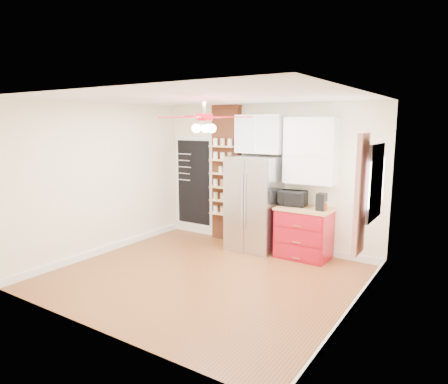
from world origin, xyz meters
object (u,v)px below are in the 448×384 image
Objects in this scene: coffee_maker at (321,202)px; ceiling_fan at (204,118)px; red_cabinet at (304,233)px; canister_left at (319,206)px; fridge at (254,204)px; toaster_oven at (293,198)px; pantry_jar_oats at (221,170)px.

ceiling_fan is at bearing -125.74° from coffee_maker.
red_cabinet is 0.67× the size of ceiling_fan.
ceiling_fan reaches higher than canister_left.
red_cabinet is 3.23× the size of coffee_maker.
red_cabinet is 2.75m from ceiling_fan.
ceiling_fan is 2.46m from canister_left.
fridge is 0.74m from toaster_oven.
toaster_oven is 3.27× the size of canister_left.
ceiling_fan is 4.82× the size of coffee_maker.
canister_left is at bearing -17.92° from red_cabinet.
coffee_maker is (1.23, 1.62, -1.38)m from ceiling_fan.
coffee_maker is at bearing -0.36° from fridge.
ceiling_fan is 11.24× the size of pantry_jar_oats.
ceiling_fan reaches higher than red_cabinet.
red_cabinet is at bearing 162.08° from canister_left.
pantry_jar_oats is at bearing 116.67° from ceiling_fan.
toaster_oven is (0.67, 1.73, -1.39)m from ceiling_fan.
ceiling_fan is 2.22m from pantry_jar_oats.
red_cabinet is 0.63m from toaster_oven.
coffee_maker is at bearing -4.25° from pantry_jar_oats.
ceiling_fan is at bearing -88.24° from fridge.
fridge is at bearing -178.84° from coffee_maker.
canister_left is 2.16m from pantry_jar_oats.
fridge is 1.86× the size of red_cabinet.
fridge is 1.29m from coffee_maker.
pantry_jar_oats is at bearing 174.78° from canister_left.
fridge reaches higher than pantry_jar_oats.
ceiling_fan reaches higher than coffee_maker.
ceiling_fan is 2.93× the size of toaster_oven.
pantry_jar_oats reaches higher than toaster_oven.
toaster_oven is (-0.25, 0.05, 0.58)m from red_cabinet.
coffee_maker reaches higher than red_cabinet.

